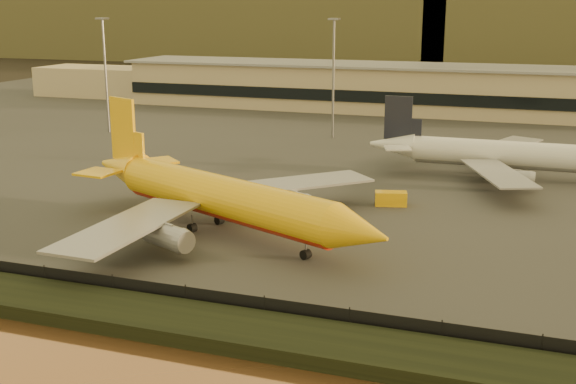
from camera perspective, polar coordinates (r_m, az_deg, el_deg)
name	(u,v)px	position (r m, az deg, el deg)	size (l,w,h in m)	color
ground	(223,263)	(81.99, -5.13, -5.61)	(900.00, 900.00, 0.00)	black
embankment	(146,317)	(67.78, -11.15, -9.65)	(320.00, 7.00, 1.40)	black
tarmac	(391,130)	(170.38, 8.16, 4.90)	(320.00, 220.00, 0.20)	#2D2D2D
perimeter_fence	(167,295)	(70.72, -9.53, -8.00)	(300.00, 0.05, 2.20)	black
terminal_building	(362,87)	(202.19, 5.87, 8.23)	(202.00, 25.00, 12.60)	tan
apron_light_masts	(449,71)	(146.49, 12.64, 9.30)	(152.20, 12.20, 25.40)	slate
dhl_cargo_jet	(220,198)	(90.81, -5.43, -0.44)	(49.08, 46.48, 15.41)	#F1B10C
white_narrowbody_jet	(503,155)	(125.31, 16.61, 2.83)	(44.90, 44.00, 12.95)	silver
gse_vehicle_yellow	(391,199)	(104.79, 8.13, -0.52)	(4.51, 2.03, 2.03)	#F1B10C
gse_vehicle_white	(150,169)	(124.63, -10.81, 1.77)	(4.38, 1.97, 1.97)	silver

